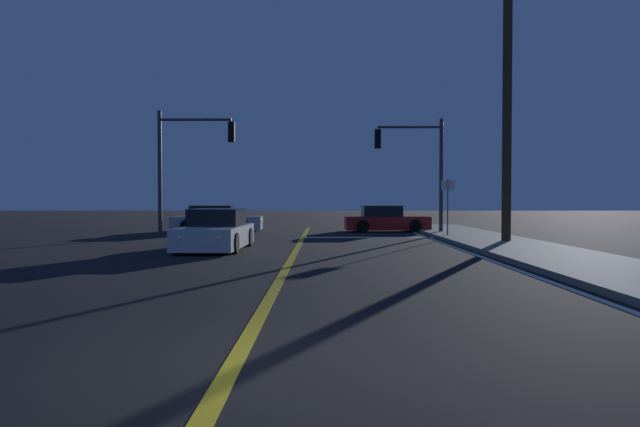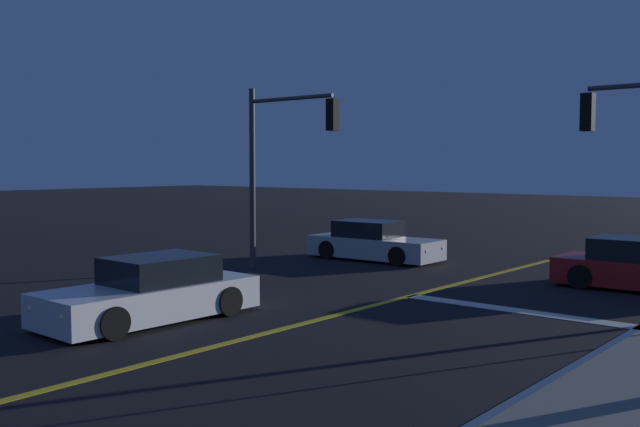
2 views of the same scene
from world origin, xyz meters
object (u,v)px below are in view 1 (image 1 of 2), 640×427
car_parked_curb_silver (216,220)px  car_far_approaching_red (385,220)px  traffic_signal_near_right (417,158)px  utility_pole_right (507,87)px  street_sign_corner (448,199)px  traffic_signal_far_left (187,153)px  car_side_waiting_white (216,232)px

car_parked_curb_silver → car_far_approaching_red: (8.81, -0.31, -0.00)m
traffic_signal_near_right → utility_pole_right: bearing=110.1°
traffic_signal_near_right → street_sign_corner: (0.85, -2.80, -1.93)m
traffic_signal_far_left → utility_pole_right: size_ratio=0.50×
street_sign_corner → traffic_signal_far_left: bearing=173.0°
car_far_approaching_red → traffic_signal_near_right: bearing=25.4°
traffic_signal_near_right → car_far_approaching_red: bearing=-62.8°
utility_pole_right → street_sign_corner: bearing=112.7°
car_side_waiting_white → traffic_signal_near_right: bearing=-133.2°
car_parked_curb_silver → traffic_signal_far_left: bearing=-9.0°
utility_pole_right → traffic_signal_far_left: bearing=159.6°
traffic_signal_near_right → street_sign_corner: size_ratio=2.19×
traffic_signal_far_left → car_far_approaching_red: bearing=22.0°
traffic_signal_far_left → car_side_waiting_white: bearing=-69.1°
car_side_waiting_white → car_far_approaching_red: same height
street_sign_corner → traffic_signal_near_right: bearing=107.0°
car_far_approaching_red → traffic_signal_near_right: size_ratio=0.80×
car_side_waiting_white → traffic_signal_far_left: traffic_signal_far_left is taller
car_parked_curb_silver → car_far_approaching_red: 8.81m
car_parked_curb_silver → utility_pole_right: bearing=52.6°
car_far_approaching_red → street_sign_corner: (2.07, -5.16, 1.10)m
car_side_waiting_white → car_far_approaching_red: bearing=-121.5°
car_side_waiting_white → utility_pole_right: size_ratio=0.42×
car_side_waiting_white → traffic_signal_near_right: size_ratio=0.86×
traffic_signal_near_right → street_sign_corner: 3.51m
car_far_approaching_red → utility_pole_right: (3.47, -8.51, 5.14)m
car_parked_curb_silver → car_far_approaching_red: bearing=86.3°
car_far_approaching_red → utility_pole_right: size_ratio=0.39×
traffic_signal_near_right → utility_pole_right: utility_pole_right is taller
car_side_waiting_white → traffic_signal_far_left: 7.87m
street_sign_corner → car_far_approaching_red: bearing=111.8°
car_parked_curb_silver → traffic_signal_near_right: size_ratio=0.86×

